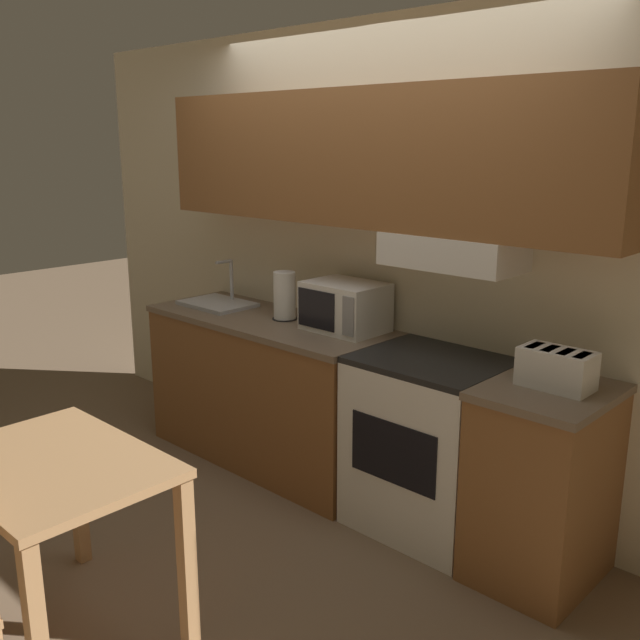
{
  "coord_description": "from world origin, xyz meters",
  "views": [
    {
      "loc": [
        2.42,
        -3.06,
        1.92
      ],
      "look_at": [
        0.05,
        -0.55,
        1.04
      ],
      "focal_mm": 40.0,
      "sensor_mm": 36.0,
      "label": 1
    }
  ],
  "objects_px": {
    "microwave": "(345,307)",
    "toaster": "(556,368)",
    "stove_range": "(429,444)",
    "dining_table": "(55,491)",
    "sink_basin": "(218,302)",
    "paper_towel_roll": "(285,296)"
  },
  "relations": [
    {
      "from": "stove_range",
      "to": "sink_basin",
      "type": "relative_size",
      "value": 1.98
    },
    {
      "from": "toaster",
      "to": "sink_basin",
      "type": "height_order",
      "value": "sink_basin"
    },
    {
      "from": "stove_range",
      "to": "microwave",
      "type": "bearing_deg",
      "value": 171.21
    },
    {
      "from": "microwave",
      "to": "toaster",
      "type": "xyz_separation_m",
      "value": [
        1.27,
        -0.09,
        -0.05
      ]
    },
    {
      "from": "microwave",
      "to": "dining_table",
      "type": "height_order",
      "value": "microwave"
    },
    {
      "from": "stove_range",
      "to": "paper_towel_roll",
      "type": "height_order",
      "value": "paper_towel_roll"
    },
    {
      "from": "microwave",
      "to": "paper_towel_roll",
      "type": "xyz_separation_m",
      "value": [
        -0.42,
        -0.05,
        0.01
      ]
    },
    {
      "from": "stove_range",
      "to": "toaster",
      "type": "height_order",
      "value": "toaster"
    },
    {
      "from": "stove_range",
      "to": "sink_basin",
      "type": "height_order",
      "value": "sink_basin"
    },
    {
      "from": "stove_range",
      "to": "toaster",
      "type": "bearing_deg",
      "value": 1.27
    },
    {
      "from": "stove_range",
      "to": "dining_table",
      "type": "bearing_deg",
      "value": -108.96
    },
    {
      "from": "dining_table",
      "to": "toaster",
      "type": "bearing_deg",
      "value": 54.61
    },
    {
      "from": "toaster",
      "to": "stove_range",
      "type": "bearing_deg",
      "value": -178.73
    },
    {
      "from": "stove_range",
      "to": "microwave",
      "type": "xyz_separation_m",
      "value": [
        -0.65,
        0.1,
        0.58
      ]
    },
    {
      "from": "sink_basin",
      "to": "paper_towel_roll",
      "type": "xyz_separation_m",
      "value": [
        0.56,
        0.05,
        0.12
      ]
    },
    {
      "from": "stove_range",
      "to": "dining_table",
      "type": "height_order",
      "value": "stove_range"
    },
    {
      "from": "microwave",
      "to": "sink_basin",
      "type": "xyz_separation_m",
      "value": [
        -0.99,
        -0.11,
        -0.11
      ]
    },
    {
      "from": "toaster",
      "to": "dining_table",
      "type": "distance_m",
      "value": 2.09
    },
    {
      "from": "toaster",
      "to": "paper_towel_roll",
      "type": "distance_m",
      "value": 1.7
    },
    {
      "from": "microwave",
      "to": "sink_basin",
      "type": "height_order",
      "value": "sink_basin"
    },
    {
      "from": "sink_basin",
      "to": "dining_table",
      "type": "bearing_deg",
      "value": -57.18
    },
    {
      "from": "sink_basin",
      "to": "paper_towel_roll",
      "type": "height_order",
      "value": "sink_basin"
    }
  ]
}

